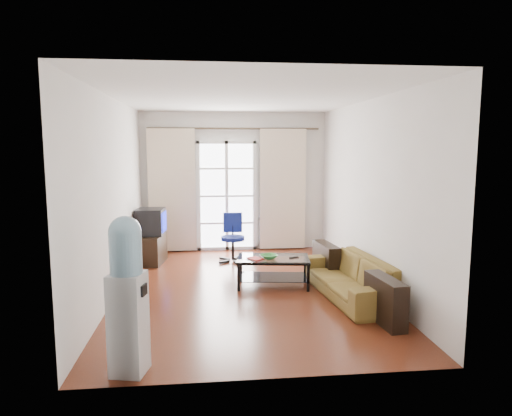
{
  "coord_description": "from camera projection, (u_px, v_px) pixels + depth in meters",
  "views": [
    {
      "loc": [
        -0.53,
        -6.35,
        2.03
      ],
      "look_at": [
        0.19,
        0.35,
        1.13
      ],
      "focal_mm": 32.0,
      "sensor_mm": 36.0,
      "label": 1
    }
  ],
  "objects": [
    {
      "name": "tv_stand",
      "position": [
        150.0,
        249.0,
        7.99
      ],
      "size": [
        0.55,
        0.74,
        0.5
      ],
      "primitive_type": "cube",
      "rotation": [
        0.0,
        0.0,
        -0.15
      ],
      "color": "black",
      "rests_on": "floor"
    },
    {
      "name": "curtain_right",
      "position": [
        283.0,
        189.0,
        8.97
      ],
      "size": [
        0.9,
        0.07,
        2.35
      ],
      "primitive_type": "cube",
      "color": "beige",
      "rests_on": "curtain_rod"
    },
    {
      "name": "task_chair",
      "position": [
        233.0,
        247.0,
        8.12
      ],
      "size": [
        0.61,
        0.61,
        0.86
      ],
      "rotation": [
        0.0,
        0.0,
        -0.05
      ],
      "color": "black",
      "rests_on": "floor"
    },
    {
      "name": "crt_tv",
      "position": [
        149.0,
        222.0,
        7.98
      ],
      "size": [
        0.54,
        0.54,
        0.46
      ],
      "rotation": [
        0.0,
        0.0,
        -0.08
      ],
      "color": "black",
      "rests_on": "tv_stand"
    },
    {
      "name": "wall_front",
      "position": [
        271.0,
        228.0,
        3.84
      ],
      "size": [
        3.6,
        0.02,
        2.7
      ],
      "primitive_type": "cube",
      "color": "white",
      "rests_on": "floor"
    },
    {
      "name": "water_cooler",
      "position": [
        127.0,
        292.0,
        4.03
      ],
      "size": [
        0.35,
        0.35,
        1.44
      ],
      "rotation": [
        0.0,
        0.0,
        -0.22
      ],
      "color": "silver",
      "rests_on": "floor"
    },
    {
      "name": "sofa",
      "position": [
        351.0,
        277.0,
        6.18
      ],
      "size": [
        2.03,
        1.13,
        0.55
      ],
      "primitive_type": "imported",
      "rotation": [
        0.0,
        0.0,
        -1.47
      ],
      "color": "brown",
      "rests_on": "floor"
    },
    {
      "name": "floor",
      "position": [
        246.0,
        289.0,
        6.58
      ],
      "size": [
        5.2,
        5.2,
        0.0
      ],
      "primitive_type": "plane",
      "color": "maroon",
      "rests_on": "ground"
    },
    {
      "name": "radiator",
      "position": [
        275.0,
        233.0,
        9.09
      ],
      "size": [
        0.64,
        0.12,
        0.64
      ],
      "primitive_type": "cube",
      "color": "gray",
      "rests_on": "floor"
    },
    {
      "name": "remote",
      "position": [
        294.0,
        257.0,
        6.64
      ],
      "size": [
        0.15,
        0.09,
        0.02
      ],
      "primitive_type": "cube",
      "rotation": [
        0.0,
        0.0,
        0.36
      ],
      "color": "black",
      "rests_on": "coffee_table"
    },
    {
      "name": "wall_right",
      "position": [
        369.0,
        194.0,
        6.59
      ],
      "size": [
        0.02,
        5.2,
        2.7
      ],
      "primitive_type": "cube",
      "color": "white",
      "rests_on": "floor"
    },
    {
      "name": "bowl",
      "position": [
        269.0,
        257.0,
        6.6
      ],
      "size": [
        0.42,
        0.42,
        0.06
      ],
      "primitive_type": "imported",
      "rotation": [
        0.0,
        0.0,
        0.42
      ],
      "color": "green",
      "rests_on": "coffee_table"
    },
    {
      "name": "french_door",
      "position": [
        227.0,
        196.0,
        8.93
      ],
      "size": [
        1.16,
        0.06,
        2.15
      ],
      "color": "white",
      "rests_on": "wall_back"
    },
    {
      "name": "wall_back",
      "position": [
        234.0,
        182.0,
        8.96
      ],
      "size": [
        3.6,
        0.02,
        2.7
      ],
      "primitive_type": "cube",
      "color": "white",
      "rests_on": "floor"
    },
    {
      "name": "curtain_left",
      "position": [
        172.0,
        191.0,
        8.74
      ],
      "size": [
        0.9,
        0.07,
        2.35
      ],
      "primitive_type": "cube",
      "color": "beige",
      "rests_on": "curtain_rod"
    },
    {
      "name": "wall_left",
      "position": [
        114.0,
        197.0,
        6.21
      ],
      "size": [
        0.02,
        5.2,
        2.7
      ],
      "primitive_type": "cube",
      "color": "white",
      "rests_on": "floor"
    },
    {
      "name": "curtain_rod",
      "position": [
        234.0,
        128.0,
        8.73
      ],
      "size": [
        3.3,
        0.04,
        0.04
      ],
      "primitive_type": "cylinder",
      "rotation": [
        0.0,
        1.57,
        0.0
      ],
      "color": "#4C3F2D",
      "rests_on": "wall_back"
    },
    {
      "name": "ceiling",
      "position": [
        245.0,
        97.0,
        6.22
      ],
      "size": [
        5.2,
        5.2,
        0.0
      ],
      "primitive_type": "plane",
      "rotation": [
        3.14,
        0.0,
        0.0
      ],
      "color": "white",
      "rests_on": "wall_back"
    },
    {
      "name": "coffee_table",
      "position": [
        273.0,
        268.0,
        6.69
      ],
      "size": [
        1.11,
        0.73,
        0.42
      ],
      "rotation": [
        0.0,
        0.0,
        -0.13
      ],
      "color": "silver",
      "rests_on": "floor"
    },
    {
      "name": "book",
      "position": [
        251.0,
        260.0,
        6.5
      ],
      "size": [
        0.36,
        0.36,
        0.02
      ],
      "primitive_type": "imported",
      "rotation": [
        0.0,
        0.0,
        0.57
      ],
      "color": "#AF3B15",
      "rests_on": "coffee_table"
    }
  ]
}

